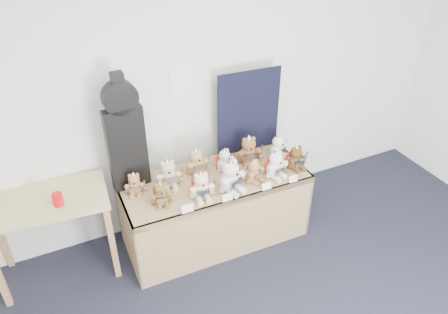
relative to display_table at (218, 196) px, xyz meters
name	(u,v)px	position (x,y,z in m)	size (l,w,h in m)	color
room_shell	(181,84)	(-0.10, 0.52, 0.90)	(6.00, 6.00, 6.00)	silver
display_table	(218,196)	(0.00, 0.00, 0.00)	(1.69, 0.73, 0.70)	#93704A
side_table	(48,212)	(-1.40, 0.25, 0.13)	(1.01, 0.62, 0.81)	tan
guitar_case	(125,134)	(-0.69, 0.29, 0.66)	(0.32, 0.11, 1.05)	black
navy_board	(249,112)	(0.49, 0.37, 0.56)	(0.62, 0.02, 0.82)	black
red_cup	(58,199)	(-1.30, 0.13, 0.32)	(0.08, 0.08, 0.11)	red
teddy_front_far_left	(161,194)	(-0.53, -0.06, 0.25)	(0.20, 0.18, 0.24)	brown
teddy_front_left	(201,187)	(-0.20, -0.13, 0.26)	(0.23, 0.20, 0.28)	beige
teddy_front_centre	(231,177)	(0.06, -0.14, 0.28)	(0.28, 0.25, 0.33)	silver
teddy_front_right	(254,172)	(0.30, -0.12, 0.25)	(0.20, 0.19, 0.24)	#A26D3D
teddy_front_far_right	(276,165)	(0.51, -0.13, 0.27)	(0.24, 0.21, 0.29)	white
teddy_front_end	(296,158)	(0.75, -0.10, 0.25)	(0.22, 0.19, 0.26)	#50381B
teddy_back_left	(168,174)	(-0.40, 0.14, 0.27)	(0.24, 0.21, 0.30)	tan
teddy_back_centre_left	(197,162)	(-0.11, 0.21, 0.27)	(0.24, 0.20, 0.29)	#A48552
teddy_back_centre_right	(225,161)	(0.15, 0.15, 0.25)	(0.20, 0.19, 0.24)	beige
teddy_back_right	(249,151)	(0.40, 0.17, 0.27)	(0.25, 0.22, 0.31)	brown
teddy_back_end	(278,147)	(0.70, 0.14, 0.25)	(0.21, 0.20, 0.25)	white
teddy_back_far_left	(135,184)	(-0.69, 0.16, 0.24)	(0.19, 0.17, 0.23)	#9D7049
entry_card_a	(187,208)	(-0.38, -0.26, 0.19)	(0.10, 0.00, 0.07)	white
entry_card_b	(227,197)	(-0.03, -0.26, 0.19)	(0.09, 0.00, 0.07)	white
entry_card_c	(267,186)	(0.34, -0.27, 0.19)	(0.09, 0.00, 0.07)	white
entry_card_d	(293,179)	(0.61, -0.27, 0.18)	(0.09, 0.00, 0.06)	white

